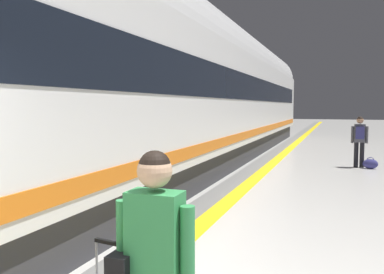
# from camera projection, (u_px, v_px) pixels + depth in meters

# --- Properties ---
(safety_line_strip) EXTENTS (0.36, 80.00, 0.01)m
(safety_line_strip) POSITION_uv_depth(u_px,v_px,m) (262.00, 173.00, 11.47)
(safety_line_strip) COLOR yellow
(safety_line_strip) RESTS_ON ground
(tactile_edge_band) EXTENTS (0.65, 80.00, 0.01)m
(tactile_edge_band) POSITION_uv_depth(u_px,v_px,m) (250.00, 172.00, 11.59)
(tactile_edge_band) COLOR slate
(tactile_edge_band) RESTS_ON ground
(high_speed_train) EXTENTS (2.94, 35.03, 4.97)m
(high_speed_train) POSITION_uv_depth(u_px,v_px,m) (167.00, 83.00, 10.30)
(high_speed_train) COLOR #38383D
(high_speed_train) RESTS_ON ground
(traveller_foreground) EXTENTS (0.52, 0.27, 1.64)m
(traveller_foreground) POSITION_uv_depth(u_px,v_px,m) (153.00, 264.00, 2.43)
(traveller_foreground) COLOR brown
(traveller_foreground) RESTS_ON ground
(passenger_near) EXTENTS (0.50, 0.31, 1.59)m
(passenger_near) POSITION_uv_depth(u_px,v_px,m) (360.00, 137.00, 12.39)
(passenger_near) COLOR black
(passenger_near) RESTS_ON ground
(duffel_bag_near) EXTENTS (0.44, 0.26, 0.36)m
(duffel_bag_near) POSITION_uv_depth(u_px,v_px,m) (370.00, 164.00, 12.20)
(duffel_bag_near) COLOR navy
(duffel_bag_near) RESTS_ON ground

